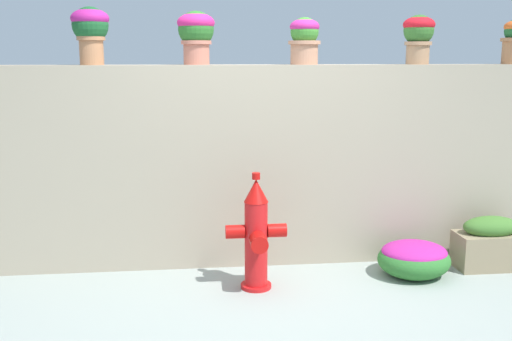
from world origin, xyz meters
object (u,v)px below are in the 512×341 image
(potted_plant_3, at_px, (304,38))
(potted_plant_4, at_px, (419,34))
(potted_plant_1, at_px, (90,28))
(planter_box, at_px, (490,243))
(potted_plant_2, at_px, (196,32))
(fire_hydrant, at_px, (256,236))
(flower_bush_left, at_px, (414,257))

(potted_plant_3, xyz_separation_m, potted_plant_4, (0.99, -0.01, 0.03))
(potted_plant_3, bearing_deg, potted_plant_1, -179.99)
(potted_plant_1, height_order, potted_plant_4, potted_plant_1)
(planter_box, bearing_deg, potted_plant_2, 169.38)
(potted_plant_4, bearing_deg, potted_plant_1, 179.73)
(potted_plant_1, height_order, potted_plant_3, potted_plant_1)
(potted_plant_2, height_order, potted_plant_3, potted_plant_2)
(potted_plant_2, xyz_separation_m, fire_hydrant, (0.42, -0.70, -1.57))
(potted_plant_4, distance_m, planter_box, 1.90)
(potted_plant_4, height_order, flower_bush_left, potted_plant_4)
(fire_hydrant, xyz_separation_m, flower_bush_left, (1.33, 0.13, -0.27))
(potted_plant_4, xyz_separation_m, fire_hydrant, (-1.47, -0.64, -1.55))
(potted_plant_3, xyz_separation_m, planter_box, (1.56, -0.42, -1.73))
(potted_plant_4, height_order, fire_hydrant, potted_plant_4)
(potted_plant_4, bearing_deg, fire_hydrant, -156.40)
(fire_hydrant, bearing_deg, planter_box, 6.65)
(fire_hydrant, bearing_deg, potted_plant_4, 23.60)
(potted_plant_2, height_order, fire_hydrant, potted_plant_2)
(potted_plant_3, distance_m, fire_hydrant, 1.72)
(potted_plant_3, height_order, fire_hydrant, potted_plant_3)
(potted_plant_3, xyz_separation_m, fire_hydrant, (-0.48, -0.66, -1.52))
(potted_plant_2, bearing_deg, flower_bush_left, -18.12)
(potted_plant_1, bearing_deg, potted_plant_4, -0.27)
(potted_plant_2, height_order, potted_plant_4, potted_plant_2)
(potted_plant_2, relative_size, planter_box, 0.77)
(potted_plant_2, xyz_separation_m, planter_box, (2.47, -0.46, -1.77))
(potted_plant_4, bearing_deg, potted_plant_2, 178.29)
(potted_plant_1, xyz_separation_m, potted_plant_4, (2.75, -0.01, -0.04))
(potted_plant_1, distance_m, planter_box, 3.80)
(potted_plant_1, xyz_separation_m, fire_hydrant, (1.27, -0.66, -1.59))
(potted_plant_3, bearing_deg, planter_box, -15.03)
(fire_hydrant, height_order, flower_bush_left, fire_hydrant)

